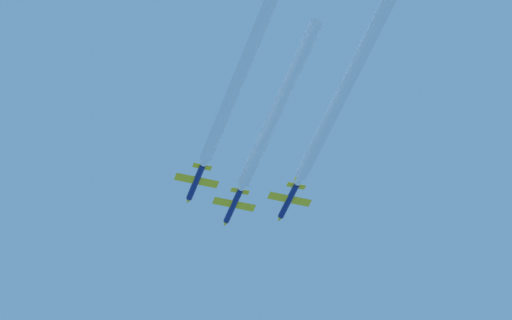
% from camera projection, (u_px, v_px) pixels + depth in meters
% --- Properties ---
extents(jet_lead, '(8.73, 12.72, 3.06)m').
position_uv_depth(jet_lead, '(233.00, 206.00, 269.04)').
color(jet_lead, navy).
extents(jet_left_wingman, '(8.73, 12.72, 3.06)m').
position_uv_depth(jet_left_wingman, '(195.00, 183.00, 261.14)').
color(jet_left_wingman, navy).
extents(jet_right_wingman, '(8.73, 12.72, 3.06)m').
position_uv_depth(jet_right_wingman, '(288.00, 201.00, 264.89)').
color(jet_right_wingman, navy).
extents(smoke_trail_lead, '(2.34, 46.62, 2.34)m').
position_uv_depth(smoke_trail_lead, '(276.00, 111.00, 248.43)').
color(smoke_trail_lead, white).
extents(smoke_trail_left_wingman, '(2.34, 47.46, 2.34)m').
position_uv_depth(smoke_trail_left_wingman, '(238.00, 81.00, 240.24)').
color(smoke_trail_left_wingman, white).
extents(smoke_trail_right_wingman, '(2.34, 61.65, 2.34)m').
position_uv_depth(smoke_trail_right_wingman, '(351.00, 76.00, 238.98)').
color(smoke_trail_right_wingman, white).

